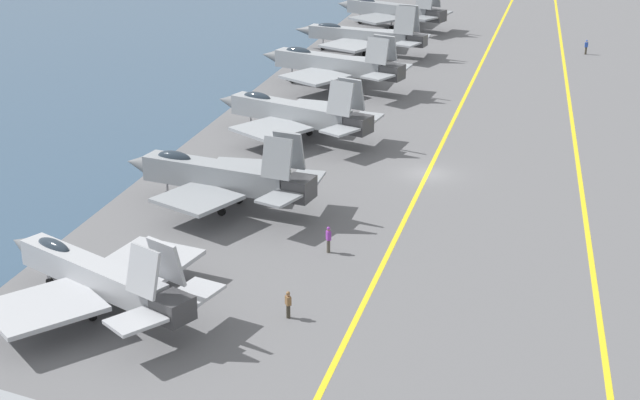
# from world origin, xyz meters

# --- Properties ---
(ground_plane) EXTENTS (2000.00, 2000.00, 0.00)m
(ground_plane) POSITION_xyz_m (0.00, 0.00, 0.00)
(ground_plane) COLOR #334C66
(carrier_deck) EXTENTS (206.90, 44.00, 0.40)m
(carrier_deck) POSITION_xyz_m (0.00, 0.00, 0.20)
(carrier_deck) COLOR slate
(carrier_deck) RESTS_ON ground
(deck_stripe_foul_line) EXTENTS (185.85, 12.30, 0.01)m
(deck_stripe_foul_line) POSITION_xyz_m (0.00, -12.10, 0.40)
(deck_stripe_foul_line) COLOR yellow
(deck_stripe_foul_line) RESTS_ON carrier_deck
(deck_stripe_centerline) EXTENTS (186.21, 0.36, 0.01)m
(deck_stripe_centerline) POSITION_xyz_m (0.00, 0.00, 0.40)
(deck_stripe_centerline) COLOR yellow
(deck_stripe_centerline) RESTS_ON carrier_deck
(parked_jet_third) EXTENTS (13.95, 15.49, 5.63)m
(parked_jet_third) POSITION_xyz_m (-28.35, 14.79, 2.56)
(parked_jet_third) COLOR #A8AAAF
(parked_jet_third) RESTS_ON carrier_deck
(parked_jet_fourth) EXTENTS (12.19, 15.51, 6.32)m
(parked_jet_fourth) POSITION_xyz_m (-11.34, 13.61, 2.90)
(parked_jet_fourth) COLOR gray
(parked_jet_fourth) RESTS_ON carrier_deck
(parked_jet_fifth) EXTENTS (13.28, 16.26, 6.09)m
(parked_jet_fifth) POSITION_xyz_m (6.43, 13.17, 2.71)
(parked_jet_fifth) COLOR #93999E
(parked_jet_fifth) RESTS_ON carrier_deck
(parked_jet_sixth) EXTENTS (13.40, 17.01, 6.23)m
(parked_jet_sixth) POSITION_xyz_m (23.88, 14.08, 3.07)
(parked_jet_sixth) COLOR #93999E
(parked_jet_sixth) RESTS_ON carrier_deck
(parked_jet_seventh) EXTENTS (13.57, 17.18, 6.34)m
(parked_jet_seventh) POSITION_xyz_m (40.87, 14.60, 2.67)
(parked_jet_seventh) COLOR #93999E
(parked_jet_seventh) RESTS_ON carrier_deck
(parked_jet_eighth) EXTENTS (13.79, 16.92, 6.28)m
(parked_jet_eighth) POSITION_xyz_m (57.39, 14.34, 2.83)
(parked_jet_eighth) COLOR gray
(parked_jet_eighth) RESTS_ON carrier_deck
(crew_blue_vest) EXTENTS (0.30, 0.41, 1.77)m
(crew_blue_vest) POSITION_xyz_m (47.67, -11.76, 1.38)
(crew_blue_vest) COLOR #383328
(crew_blue_vest) RESTS_ON carrier_deck
(crew_purple_vest) EXTENTS (0.46, 0.43, 1.84)m
(crew_purple_vest) POSITION_xyz_m (-17.02, 3.87, 1.41)
(crew_purple_vest) COLOR #4C473D
(crew_purple_vest) RESTS_ON carrier_deck
(crew_brown_vest) EXTENTS (0.46, 0.44, 1.68)m
(crew_brown_vest) POSITION_xyz_m (-26.44, 3.81, 1.32)
(crew_brown_vest) COLOR #383328
(crew_brown_vest) RESTS_ON carrier_deck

